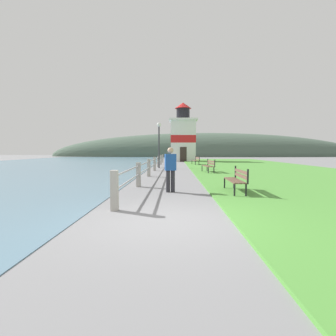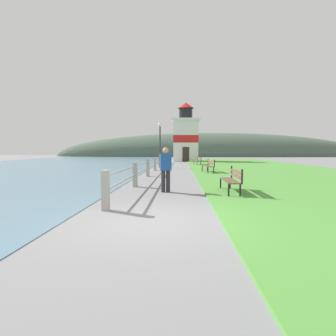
{
  "view_description": "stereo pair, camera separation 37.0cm",
  "coord_description": "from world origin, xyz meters",
  "px_view_note": "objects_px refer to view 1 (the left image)",
  "views": [
    {
      "loc": [
        0.21,
        -5.59,
        1.54
      ],
      "look_at": [
        -0.29,
        12.84,
        0.3
      ],
      "focal_mm": 28.0,
      "sensor_mm": 36.0,
      "label": 1
    },
    {
      "loc": [
        0.58,
        -5.58,
        1.54
      ],
      "look_at": [
        -0.29,
        12.84,
        0.3
      ],
      "focal_mm": 28.0,
      "sensor_mm": 36.0,
      "label": 2
    }
  ],
  "objects_px": {
    "park_bench_far": "(196,160)",
    "lighthouse": "(183,137)",
    "park_bench_midway": "(209,165)",
    "lamp_post": "(159,137)",
    "park_bench_near": "(237,178)",
    "person_strolling": "(170,168)"
  },
  "relations": [
    {
      "from": "lighthouse",
      "to": "lamp_post",
      "type": "distance_m",
      "value": 14.55
    },
    {
      "from": "park_bench_near",
      "to": "person_strolling",
      "type": "bearing_deg",
      "value": -4.59
    },
    {
      "from": "park_bench_midway",
      "to": "park_bench_far",
      "type": "distance_m",
      "value": 9.84
    },
    {
      "from": "park_bench_far",
      "to": "lighthouse",
      "type": "distance_m",
      "value": 9.88
    },
    {
      "from": "park_bench_far",
      "to": "lamp_post",
      "type": "distance_m",
      "value": 6.52
    },
    {
      "from": "lamp_post",
      "to": "lighthouse",
      "type": "bearing_deg",
      "value": 80.02
    },
    {
      "from": "park_bench_midway",
      "to": "park_bench_far",
      "type": "xyz_separation_m",
      "value": [
        -0.09,
        9.84,
        -0.0
      ]
    },
    {
      "from": "park_bench_midway",
      "to": "lamp_post",
      "type": "relative_size",
      "value": 0.48
    },
    {
      "from": "person_strolling",
      "to": "lamp_post",
      "type": "distance_m",
      "value": 13.44
    },
    {
      "from": "park_bench_near",
      "to": "person_strolling",
      "type": "distance_m",
      "value": 2.42
    },
    {
      "from": "park_bench_near",
      "to": "park_bench_far",
      "type": "bearing_deg",
      "value": -89.54
    },
    {
      "from": "park_bench_far",
      "to": "park_bench_near",
      "type": "bearing_deg",
      "value": 81.95
    },
    {
      "from": "park_bench_far",
      "to": "lamp_post",
      "type": "bearing_deg",
      "value": 45.58
    },
    {
      "from": "park_bench_near",
      "to": "park_bench_midway",
      "type": "relative_size",
      "value": 0.97
    },
    {
      "from": "park_bench_near",
      "to": "lighthouse",
      "type": "xyz_separation_m",
      "value": [
        -1.1,
        27.79,
        2.92
      ]
    },
    {
      "from": "lighthouse",
      "to": "lamp_post",
      "type": "xyz_separation_m",
      "value": [
        -2.52,
        -14.31,
        -0.72
      ]
    },
    {
      "from": "person_strolling",
      "to": "park_bench_near",
      "type": "bearing_deg",
      "value": -106.52
    },
    {
      "from": "park_bench_midway",
      "to": "person_strolling",
      "type": "relative_size",
      "value": 1.16
    },
    {
      "from": "park_bench_midway",
      "to": "lighthouse",
      "type": "xyz_separation_m",
      "value": [
        -1.21,
        19.21,
        2.91
      ]
    },
    {
      "from": "park_bench_far",
      "to": "person_strolling",
      "type": "bearing_deg",
      "value": 74.47
    },
    {
      "from": "park_bench_midway",
      "to": "lamp_post",
      "type": "distance_m",
      "value": 6.54
    },
    {
      "from": "lighthouse",
      "to": "park_bench_near",
      "type": "bearing_deg",
      "value": -87.73
    }
  ]
}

